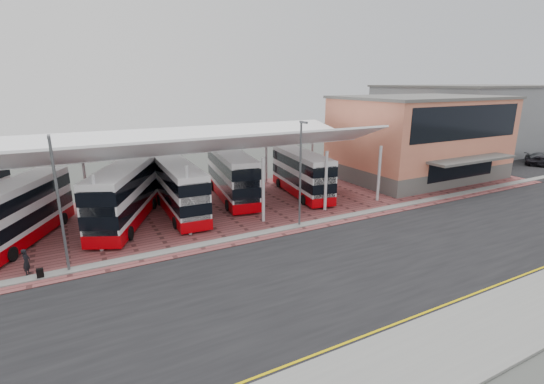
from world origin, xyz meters
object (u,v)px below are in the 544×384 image
object	(u,v)px
terminal	(419,137)
bus_1	(19,212)
pedestrian	(26,262)
bus_5	(302,174)
carpark_car_a	(544,161)
bus_4	(232,176)
bus_3	(179,190)
bus_2	(125,196)
carpark_car_b	(544,158)

from	to	relation	value
terminal	bus_1	distance (m)	39.68
bus_1	pedestrian	size ratio (longest dim) A/B	6.46
bus_5	carpark_car_a	bearing A→B (deg)	2.24
bus_1	bus_4	xyz separation A→B (m)	(16.83, 2.66, 0.11)
carpark_car_a	bus_3	bearing A→B (deg)	151.08
terminal	bus_2	distance (m)	32.75
bus_5	carpark_car_b	distance (m)	37.67
bus_4	bus_5	distance (m)	6.83
bus_2	bus_5	bearing A→B (deg)	26.99
pedestrian	bus_2	bearing A→B (deg)	-29.78
pedestrian	carpark_car_b	xyz separation A→B (m)	(60.45, 4.06, -0.10)
bus_2	carpark_car_b	bearing A→B (deg)	23.05
bus_3	bus_5	world-z (taller)	bus_3
bus_2	bus_4	distance (m)	10.17
bus_4	carpark_car_b	size ratio (longest dim) A/B	2.39
bus_4	bus_1	bearing A→B (deg)	-161.79
bus_4	bus_3	bearing A→B (deg)	-150.07
bus_1	carpark_car_a	size ratio (longest dim) A/B	2.42
terminal	bus_2	bearing A→B (deg)	-178.64
bus_4	carpark_car_b	world-z (taller)	bus_4
terminal	bus_4	world-z (taller)	terminal
bus_1	bus_3	size ratio (longest dim) A/B	0.98
bus_4	carpark_car_b	xyz separation A→B (m)	(44.13, -4.51, -1.52)
bus_1	bus_5	xyz separation A→B (m)	(23.40, 0.81, -0.01)
terminal	bus_4	distance (m)	22.94
bus_3	bus_1	bearing A→B (deg)	-174.60
bus_2	carpark_car_a	size ratio (longest dim) A/B	2.62
bus_3	pedestrian	size ratio (longest dim) A/B	6.60
terminal	bus_3	world-z (taller)	terminal
bus_3	terminal	bearing A→B (deg)	3.67
terminal	bus_4	xyz separation A→B (m)	(-22.76, 1.54, -2.39)
terminal	bus_2	world-z (taller)	terminal
bus_2	carpark_car_b	xyz separation A→B (m)	(54.02, -2.19, -1.57)
carpark_car_b	pedestrian	bearing A→B (deg)	132.22
terminal	carpark_car_b	size ratio (longest dim) A/B	3.99
bus_2	bus_3	bearing A→B (deg)	28.29
carpark_car_b	carpark_car_a	bearing A→B (deg)	155.79
bus_5	bus_3	bearing A→B (deg)	-169.85
terminal	pedestrian	world-z (taller)	terminal
bus_2	carpark_car_b	distance (m)	54.09
terminal	carpark_car_b	bearing A→B (deg)	-7.90
bus_1	bus_2	xyz separation A→B (m)	(6.93, 0.34, 0.16)
terminal	carpark_car_b	xyz separation A→B (m)	(21.36, -2.97, -3.91)
terminal	carpark_car_b	distance (m)	21.92
terminal	bus_3	xyz separation A→B (m)	(-28.31, -0.55, -2.48)
bus_2	carpark_car_a	distance (m)	51.36
carpark_car_a	carpark_car_b	xyz separation A→B (m)	(2.82, 1.46, -0.05)
pedestrian	bus_1	bearing A→B (deg)	20.84
pedestrian	carpark_car_a	world-z (taller)	pedestrian
bus_5	bus_4	bearing A→B (deg)	173.25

